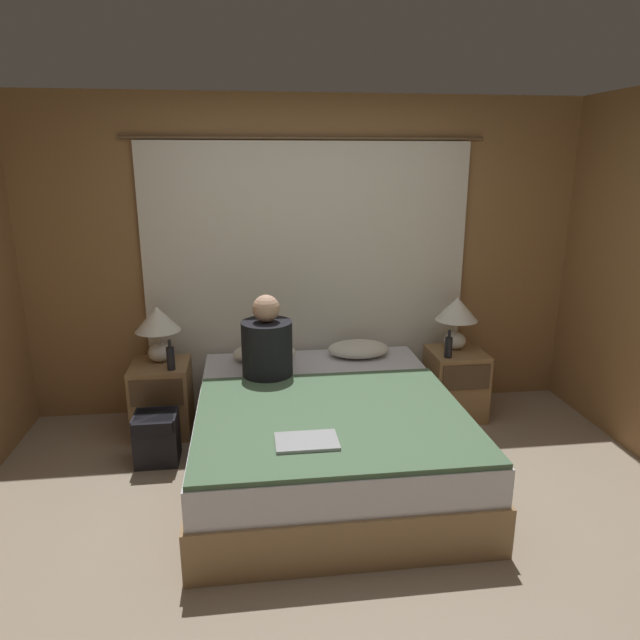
{
  "coord_description": "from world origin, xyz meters",
  "views": [
    {
      "loc": [
        -0.47,
        -2.74,
        2.02
      ],
      "look_at": [
        0.0,
        0.96,
        0.96
      ],
      "focal_mm": 32.0,
      "sensor_mm": 36.0,
      "label": 1
    }
  ],
  "objects": [
    {
      "name": "nightstand_left",
      "position": [
        -1.15,
        1.38,
        0.28
      ],
      "size": [
        0.43,
        0.44,
        0.55
      ],
      "color": "#937047",
      "rests_on": "ground_plane"
    },
    {
      "name": "pillow_left",
      "position": [
        -0.37,
        1.46,
        0.57
      ],
      "size": [
        0.49,
        0.34,
        0.12
      ],
      "color": "silver",
      "rests_on": "bed"
    },
    {
      "name": "lamp_right",
      "position": [
        1.15,
        1.44,
        0.84
      ],
      "size": [
        0.34,
        0.34,
        0.43
      ],
      "color": "silver",
      "rests_on": "nightstand_right"
    },
    {
      "name": "ground_plane",
      "position": [
        0.0,
        0.0,
        0.0
      ],
      "size": [
        16.0,
        16.0,
        0.0
      ],
      "primitive_type": "plane",
      "color": "gray"
    },
    {
      "name": "blanket_on_bed",
      "position": [
        0.0,
        0.36,
        0.53
      ],
      "size": [
        1.63,
        1.37,
        0.03
      ],
      "color": "#4C6B4C",
      "rests_on": "bed"
    },
    {
      "name": "nightstand_right",
      "position": [
        1.15,
        1.38,
        0.28
      ],
      "size": [
        0.43,
        0.44,
        0.55
      ],
      "color": "#937047",
      "rests_on": "ground_plane"
    },
    {
      "name": "beer_bottle_on_left_stand",
      "position": [
        -1.05,
        1.25,
        0.64
      ],
      "size": [
        0.06,
        0.06,
        0.23
      ],
      "color": "black",
      "rests_on": "nightstand_left"
    },
    {
      "name": "pillow_right",
      "position": [
        0.37,
        1.46,
        0.57
      ],
      "size": [
        0.49,
        0.34,
        0.12
      ],
      "color": "silver",
      "rests_on": "bed"
    },
    {
      "name": "beer_bottle_on_right_stand",
      "position": [
        1.03,
        1.25,
        0.64
      ],
      "size": [
        0.06,
        0.06,
        0.22
      ],
      "color": "black",
      "rests_on": "nightstand_right"
    },
    {
      "name": "wall_back",
      "position": [
        0.0,
        1.79,
        1.25
      ],
      "size": [
        4.52,
        0.06,
        2.5
      ],
      "color": "olive",
      "rests_on": "ground_plane"
    },
    {
      "name": "curtain_panel",
      "position": [
        0.0,
        1.73,
        1.09
      ],
      "size": [
        2.76,
        0.02,
        2.19
      ],
      "color": "silver",
      "rests_on": "ground_plane"
    },
    {
      "name": "lamp_left",
      "position": [
        -1.15,
        1.44,
        0.84
      ],
      "size": [
        0.34,
        0.34,
        0.43
      ],
      "color": "silver",
      "rests_on": "nightstand_left"
    },
    {
      "name": "backpack_on_floor",
      "position": [
        -1.13,
        0.91,
        0.2
      ],
      "size": [
        0.29,
        0.28,
        0.36
      ],
      "color": "black",
      "rests_on": "ground_plane"
    },
    {
      "name": "bed",
      "position": [
        0.0,
        0.66,
        0.25
      ],
      "size": [
        1.69,
        2.03,
        0.51
      ],
      "color": "#99754C",
      "rests_on": "ground_plane"
    },
    {
      "name": "laptop_on_bed",
      "position": [
        -0.19,
        0.03,
        0.55
      ],
      "size": [
        0.34,
        0.22,
        0.02
      ],
      "color": "#9EA0A5",
      "rests_on": "blanket_on_bed"
    },
    {
      "name": "person_left_in_bed",
      "position": [
        -0.36,
        1.08,
        0.76
      ],
      "size": [
        0.36,
        0.36,
        0.61
      ],
      "color": "black",
      "rests_on": "bed"
    }
  ]
}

